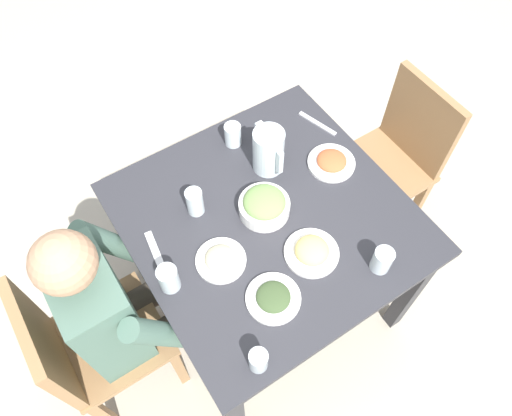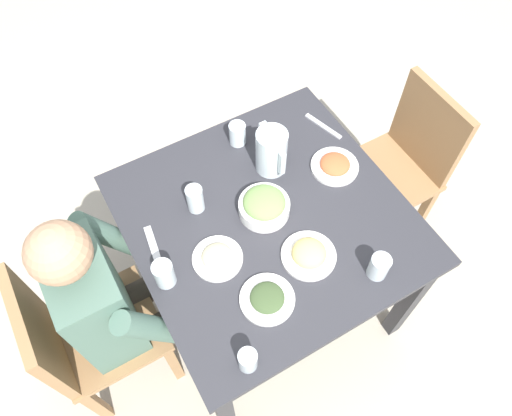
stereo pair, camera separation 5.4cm
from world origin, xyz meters
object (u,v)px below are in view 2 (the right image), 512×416
at_px(chair_near, 82,336).
at_px(plate_beans, 217,258).
at_px(water_glass_far_left, 379,267).
at_px(water_glass_center, 237,134).
at_px(water_pitcher, 271,151).
at_px(salad_bowl, 264,205).
at_px(water_glass_near_left, 195,199).
at_px(water_glass_near_right, 164,274).
at_px(plate_fries, 309,254).
at_px(dining_table, 267,232).
at_px(plate_dolmas, 267,298).
at_px(diner_near, 124,296).
at_px(plate_rice_curry, 335,165).
at_px(chair_far, 402,162).
at_px(water_glass_far_right, 248,360).

relative_size(chair_near, plate_beans, 4.86).
bearing_deg(water_glass_far_left, water_glass_center, -170.05).
bearing_deg(water_pitcher, chair_near, -80.20).
xyz_separation_m(salad_bowl, water_glass_near_left, (-0.14, -0.21, 0.02)).
height_order(water_pitcher, water_glass_near_right, water_pitcher).
bearing_deg(water_pitcher, water_glass_near_left, -85.81).
bearing_deg(plate_fries, dining_table, -169.00).
xyz_separation_m(water_pitcher, plate_dolmas, (0.47, -0.30, -0.08)).
distance_m(chair_near, salad_bowl, 0.84).
relative_size(chair_near, water_glass_near_left, 7.55).
bearing_deg(water_glass_center, chair_near, -68.81).
relative_size(diner_near, water_pitcher, 6.10).
xyz_separation_m(plate_rice_curry, water_glass_near_left, (-0.10, -0.55, 0.04)).
bearing_deg(water_glass_center, plate_dolmas, -20.67).
height_order(chair_far, water_glass_far_left, chair_far).
bearing_deg(salad_bowl, water_glass_far_left, 27.13).
relative_size(salad_bowl, plate_beans, 1.06).
xyz_separation_m(water_glass_far_left, water_glass_far_right, (0.05, -0.53, -0.00)).
bearing_deg(water_glass_near_left, dining_table, 50.86).
relative_size(diner_near, plate_rice_curry, 6.17).
bearing_deg(water_glass_far_left, diner_near, -117.66).
bearing_deg(plate_fries, chair_far, 111.66).
relative_size(water_pitcher, water_glass_far_right, 2.13).
distance_m(water_pitcher, salad_bowl, 0.22).
bearing_deg(water_glass_near_right, plate_beans, 84.84).
distance_m(chair_near, water_glass_far_right, 0.72).
distance_m(plate_beans, plate_rice_curry, 0.60).
distance_m(water_pitcher, water_glass_far_right, 0.77).
height_order(chair_near, plate_dolmas, chair_near).
relative_size(chair_far, water_glass_far_right, 9.69).
xyz_separation_m(plate_fries, water_glass_center, (-0.58, 0.04, 0.03)).
height_order(dining_table, water_pitcher, water_pitcher).
relative_size(water_glass_far_left, water_glass_near_right, 0.92).
relative_size(plate_rice_curry, water_glass_far_left, 1.92).
bearing_deg(water_glass_near_right, chair_near, -102.75).
height_order(water_glass_far_left, water_glass_center, water_glass_far_left).
relative_size(chair_far, salad_bowl, 4.58).
distance_m(chair_near, water_pitcher, 1.00).
relative_size(plate_dolmas, water_glass_near_right, 1.75).
height_order(plate_beans, water_glass_near_left, water_glass_near_left).
bearing_deg(dining_table, plate_beans, -75.72).
distance_m(dining_table, plate_dolmas, 0.35).
bearing_deg(water_glass_far_left, water_pitcher, -172.03).
relative_size(plate_rice_curry, water_glass_center, 1.96).
bearing_deg(water_pitcher, chair_far, 80.62).
relative_size(chair_far, water_glass_near_left, 7.55).
distance_m(water_glass_center, water_glass_near_right, 0.65).
bearing_deg(plate_rice_curry, plate_fries, -47.62).
distance_m(plate_dolmas, water_glass_far_left, 0.39).
relative_size(water_glass_far_left, water_glass_far_right, 1.10).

